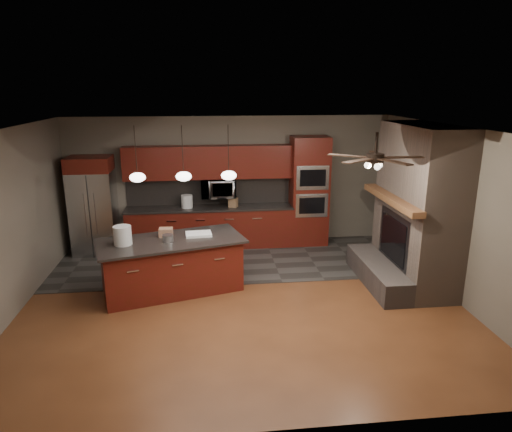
{
  "coord_description": "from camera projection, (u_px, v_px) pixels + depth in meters",
  "views": [
    {
      "loc": [
        -0.53,
        -6.84,
        3.4
      ],
      "look_at": [
        0.3,
        0.6,
        1.27
      ],
      "focal_mm": 32.0,
      "sensor_mm": 36.0,
      "label": 1
    }
  ],
  "objects": [
    {
      "name": "ground",
      "position": [
        242.0,
        300.0,
        7.53
      ],
      "size": [
        7.0,
        7.0,
        0.0
      ],
      "primitive_type": "plane",
      "color": "brown",
      "rests_on": "ground"
    },
    {
      "name": "ceiling",
      "position": [
        240.0,
        128.0,
        6.76
      ],
      "size": [
        7.0,
        6.0,
        0.02
      ],
      "primitive_type": "cube",
      "color": "white",
      "rests_on": "back_wall"
    },
    {
      "name": "back_wall",
      "position": [
        230.0,
        181.0,
        10.01
      ],
      "size": [
        7.0,
        0.02,
        2.8
      ],
      "primitive_type": "cube",
      "color": "#6A6054",
      "rests_on": "ground"
    },
    {
      "name": "right_wall",
      "position": [
        453.0,
        212.0,
        7.52
      ],
      "size": [
        0.02,
        6.0,
        2.8
      ],
      "primitive_type": "cube",
      "color": "#6A6054",
      "rests_on": "ground"
    },
    {
      "name": "left_wall",
      "position": [
        7.0,
        226.0,
        6.77
      ],
      "size": [
        0.02,
        6.0,
        2.8
      ],
      "primitive_type": "cube",
      "color": "#6A6054",
      "rests_on": "ground"
    },
    {
      "name": "slate_tile_patch",
      "position": [
        235.0,
        260.0,
        9.25
      ],
      "size": [
        7.0,
        2.4,
        0.01
      ],
      "primitive_type": "cube",
      "color": "#363431",
      "rests_on": "ground"
    },
    {
      "name": "fireplace_column",
      "position": [
        414.0,
        213.0,
        7.88
      ],
      "size": [
        1.3,
        2.1,
        2.8
      ],
      "color": "#776355",
      "rests_on": "ground"
    },
    {
      "name": "back_cabinetry",
      "position": [
        209.0,
        207.0,
        9.86
      ],
      "size": [
        3.59,
        0.64,
        2.2
      ],
      "color": "#5B1310",
      "rests_on": "ground"
    },
    {
      "name": "oven_tower",
      "position": [
        309.0,
        191.0,
        9.96
      ],
      "size": [
        0.8,
        0.63,
        2.38
      ],
      "color": "#5B1310",
      "rests_on": "ground"
    },
    {
      "name": "microwave",
      "position": [
        218.0,
        188.0,
        9.77
      ],
      "size": [
        0.73,
        0.41,
        0.5
      ],
      "primitive_type": "imported",
      "color": "silver",
      "rests_on": "back_cabinetry"
    },
    {
      "name": "refrigerator",
      "position": [
        93.0,
        206.0,
        9.44
      ],
      "size": [
        0.87,
        0.75,
        2.04
      ],
      "color": "silver",
      "rests_on": "ground"
    },
    {
      "name": "kitchen_island",
      "position": [
        172.0,
        265.0,
        7.77
      ],
      "size": [
        2.61,
        1.7,
        0.92
      ],
      "rotation": [
        0.0,
        0.0,
        0.27
      ],
      "color": "#5B1310",
      "rests_on": "ground"
    },
    {
      "name": "white_bucket",
      "position": [
        123.0,
        235.0,
        7.38
      ],
      "size": [
        0.37,
        0.37,
        0.31
      ],
      "primitive_type": "cylinder",
      "rotation": [
        0.0,
        0.0,
        0.37
      ],
      "color": "silver",
      "rests_on": "kitchen_island"
    },
    {
      "name": "paint_can",
      "position": [
        168.0,
        238.0,
        7.54
      ],
      "size": [
        0.21,
        0.21,
        0.12
      ],
      "primitive_type": "cylinder",
      "rotation": [
        0.0,
        0.0,
        0.16
      ],
      "color": "#A3A4A8",
      "rests_on": "kitchen_island"
    },
    {
      "name": "paint_tray",
      "position": [
        199.0,
        234.0,
        7.87
      ],
      "size": [
        0.46,
        0.34,
        0.04
      ],
      "primitive_type": "cube",
      "rotation": [
        0.0,
        0.0,
        0.09
      ],
      "color": "white",
      "rests_on": "kitchen_island"
    },
    {
      "name": "cardboard_box",
      "position": [
        166.0,
        232.0,
        7.81
      ],
      "size": [
        0.23,
        0.17,
        0.14
      ],
      "primitive_type": "cube",
      "rotation": [
        0.0,
        0.0,
        -0.04
      ],
      "color": "#93654C",
      "rests_on": "kitchen_island"
    },
    {
      "name": "counter_bucket",
      "position": [
        187.0,
        201.0,
        9.72
      ],
      "size": [
        0.32,
        0.32,
        0.28
      ],
      "primitive_type": "cylinder",
      "rotation": [
        0.0,
        0.0,
        0.41
      ],
      "color": "silver",
      "rests_on": "back_cabinetry"
    },
    {
      "name": "counter_box",
      "position": [
        233.0,
        202.0,
        9.79
      ],
      "size": [
        0.22,
        0.2,
        0.2
      ],
      "primitive_type": "cube",
      "rotation": [
        0.0,
        0.0,
        -0.43
      ],
      "color": "#8C6948",
      "rests_on": "back_cabinetry"
    },
    {
      "name": "pendant_left",
      "position": [
        138.0,
        177.0,
        7.48
      ],
      "size": [
        0.26,
        0.26,
        0.92
      ],
      "color": "black",
      "rests_on": "ceiling"
    },
    {
      "name": "pendant_center",
      "position": [
        184.0,
        176.0,
        7.56
      ],
      "size": [
        0.26,
        0.26,
        0.92
      ],
      "color": "black",
      "rests_on": "ceiling"
    },
    {
      "name": "pendant_right",
      "position": [
        229.0,
        175.0,
        7.64
      ],
      "size": [
        0.26,
        0.26,
        0.92
      ],
      "color": "black",
      "rests_on": "ceiling"
    },
    {
      "name": "ceiling_fan",
      "position": [
        375.0,
        157.0,
        6.28
      ],
      "size": [
        1.27,
        1.33,
        0.41
      ],
      "color": "black",
      "rests_on": "ceiling"
    }
  ]
}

